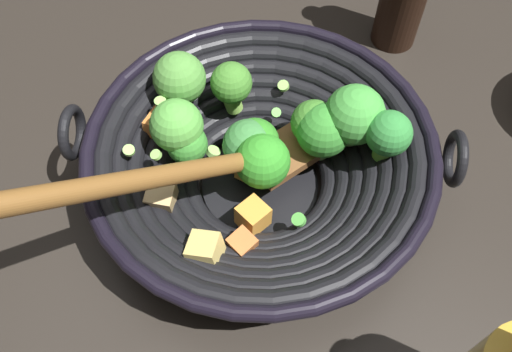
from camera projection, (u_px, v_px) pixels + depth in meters
ground_plane at (260, 188)px, 0.57m from camera, size 4.00×4.00×0.00m
wok at (261, 156)px, 0.52m from camera, size 0.42×0.34×0.22m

